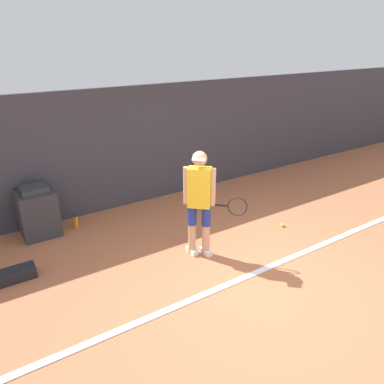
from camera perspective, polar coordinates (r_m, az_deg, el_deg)
The scene contains 8 objects.
ground_plane at distance 5.42m, azimuth 10.11°, elevation -13.92°, with size 24.00×24.00×0.00m, color #B76642.
back_wall at distance 7.59m, azimuth -7.70°, elevation 7.03°, with size 24.00×0.10×2.35m.
court_baseline at distance 5.56m, azimuth 8.33°, elevation -12.64°, with size 21.60×0.10×0.01m.
tennis_player at distance 5.60m, azimuth 1.23°, elevation -1.13°, with size 0.74×0.69×1.69m.
tennis_ball at distance 7.00m, azimuth 13.64°, elevation -4.89°, with size 0.07×0.07×0.07m.
covered_chair at distance 6.90m, azimuth -22.43°, elevation -2.87°, with size 0.60×0.57×0.90m.
equipment_bag at distance 5.95m, azimuth -26.73°, elevation -11.61°, with size 0.84×0.24×0.17m.
water_bottle at distance 7.07m, azimuth -17.28°, elevation -4.34°, with size 0.08×0.08×0.23m.
Camera 1 is at (-3.10, -3.08, 3.20)m, focal length 35.00 mm.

